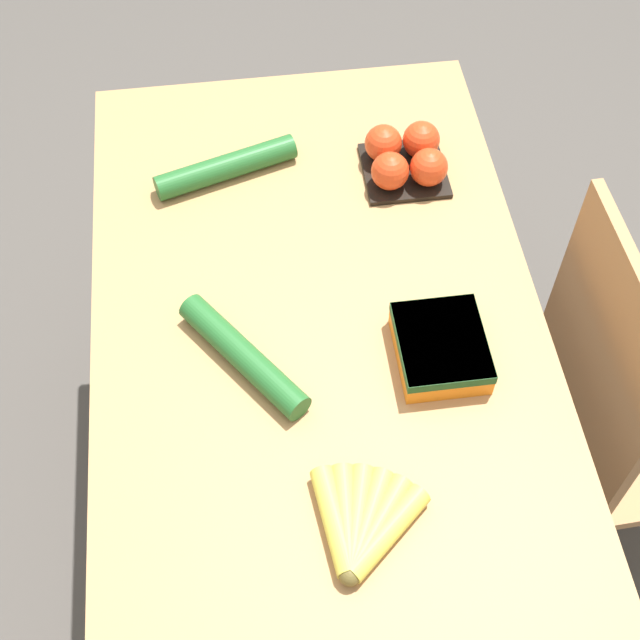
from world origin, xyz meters
The scene contains 8 objects.
ground_plane centered at (0.00, 0.00, 0.00)m, with size 12.00×12.00×0.00m, color #4C4742.
dining_table centered at (0.00, 0.00, 0.65)m, with size 1.27×0.75×0.78m.
chair centered at (0.07, 0.59, 0.50)m, with size 0.43×0.42×0.95m.
banana_bunch centered at (0.35, 0.01, 0.79)m, with size 0.18×0.17×0.04m.
tomato_pack centered at (-0.33, 0.20, 0.81)m, with size 0.15×0.15×0.08m.
carrot_bag centered at (0.08, 0.18, 0.81)m, with size 0.16×0.14×0.05m.
cucumber_near centered at (0.05, -0.13, 0.80)m, with size 0.25×0.19×0.05m.
cucumber_far centered at (-0.37, -0.13, 0.80)m, with size 0.12×0.27×0.05m.
Camera 1 is at (0.81, -0.11, 1.99)m, focal length 50.00 mm.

